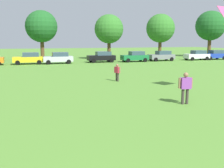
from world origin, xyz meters
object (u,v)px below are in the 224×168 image
(parked_car_white_6, at_px, (197,55))
(tree_far_right, at_px, (210,26))
(parked_car_green_4, at_px, (135,56))
(parked_car_gray_5, at_px, (162,56))
(parked_car_silver_2, at_px, (58,58))
(parked_car_black_3, at_px, (102,57))
(tree_center_right, at_px, (109,29))
(parked_car_yellow_1, at_px, (29,58))
(tree_center_left, at_px, (41,27))
(tree_right, at_px, (160,28))
(adult_bystander, at_px, (185,85))
(parked_car_blue_7, at_px, (214,55))
(bystander_near_trees, at_px, (117,71))

(parked_car_white_6, xyz_separation_m, tree_far_right, (7.68, 6.74, 5.45))
(parked_car_green_4, bearing_deg, parked_car_gray_5, -176.26)
(parked_car_silver_2, xyz_separation_m, parked_car_black_3, (6.80, 0.53, 0.00))
(parked_car_gray_5, bearing_deg, tree_center_right, -36.69)
(tree_center_right, relative_size, tree_far_right, 0.85)
(parked_car_yellow_1, bearing_deg, tree_center_left, -107.39)
(parked_car_black_3, bearing_deg, tree_center_right, -118.74)
(parked_car_silver_2, xyz_separation_m, tree_right, (19.61, 5.41, 4.73))
(tree_right, bearing_deg, tree_center_left, 172.65)
(adult_bystander, height_order, parked_car_yellow_1, adult_bystander)
(parked_car_black_3, bearing_deg, parked_car_yellow_1, 0.18)
(parked_car_white_6, bearing_deg, tree_center_right, -22.34)
(tree_center_left, bearing_deg, tree_center_right, -12.56)
(parked_car_white_6, xyz_separation_m, tree_right, (-4.29, 5.65, 4.73))
(tree_center_left, relative_size, tree_far_right, 0.91)
(parked_car_gray_5, relative_size, parked_car_blue_7, 1.00)
(parked_car_green_4, relative_size, tree_center_left, 0.51)
(parked_car_yellow_1, bearing_deg, parked_car_blue_7, 178.88)
(parked_car_silver_2, height_order, tree_center_left, tree_center_left)
(parked_car_yellow_1, bearing_deg, parked_car_gray_5, 178.75)
(adult_bystander, bearing_deg, parked_car_yellow_1, 112.08)
(parked_car_white_6, xyz_separation_m, tree_center_left, (-25.67, 8.41, 4.88))
(parked_car_black_3, xyz_separation_m, parked_car_blue_7, (20.83, -0.65, 0.00))
(parked_car_white_6, height_order, tree_right, tree_right)
(parked_car_green_4, bearing_deg, tree_right, -142.57)
(parked_car_gray_5, bearing_deg, tree_far_right, -155.87)
(parked_car_black_3, xyz_separation_m, tree_center_left, (-8.57, 7.64, 4.88))
(adult_bystander, xyz_separation_m, tree_center_right, (5.96, 33.04, 4.31))
(parked_car_blue_7, height_order, tree_right, tree_right)
(parked_car_silver_2, height_order, parked_car_blue_7, same)
(tree_center_right, bearing_deg, tree_center_left, 167.44)
(parked_car_green_4, bearing_deg, parked_car_black_3, -8.77)
(parked_car_white_6, xyz_separation_m, tree_center_right, (-14.29, 5.87, 4.50))
(parked_car_yellow_1, height_order, tree_center_right, tree_center_right)
(parked_car_green_4, relative_size, tree_far_right, 0.46)
(parked_car_black_3, xyz_separation_m, parked_car_gray_5, (10.33, -0.50, 0.00))
(tree_right, bearing_deg, parked_car_green_4, -142.57)
(tree_center_left, bearing_deg, bystander_near_trees, -80.39)
(tree_center_right, height_order, tree_far_right, tree_far_right)
(parked_car_green_4, bearing_deg, tree_far_right, -160.72)
(tree_center_left, bearing_deg, parked_car_silver_2, -77.75)
(parked_car_yellow_1, xyz_separation_m, tree_center_right, (13.78, 5.14, 4.50))
(parked_car_black_3, xyz_separation_m, tree_right, (12.81, 4.89, 4.73))
(parked_car_yellow_1, relative_size, parked_car_white_6, 1.00)
(parked_car_yellow_1, bearing_deg, adult_bystander, 105.66)
(adult_bystander, relative_size, parked_car_white_6, 0.41)
(parked_car_green_4, distance_m, tree_far_right, 21.30)
(parked_car_silver_2, height_order, parked_car_white_6, same)
(bystander_near_trees, bearing_deg, parked_car_yellow_1, -1.99)
(parked_car_gray_5, bearing_deg, parked_car_yellow_1, -1.25)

